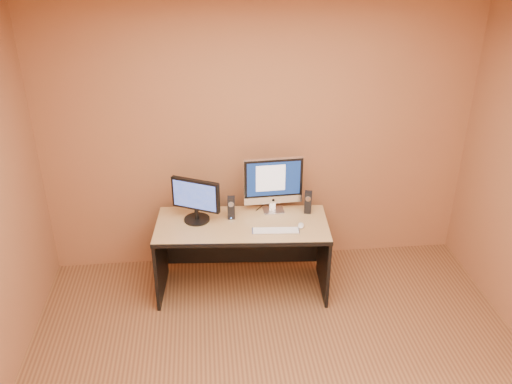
% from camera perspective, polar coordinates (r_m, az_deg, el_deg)
% --- Properties ---
extents(walls, '(4.00, 4.00, 2.60)m').
position_cam_1_polar(walls, '(3.24, 4.15, -6.87)').
color(walls, '#905C3A').
rests_on(walls, ground).
extents(ceiling, '(4.00, 4.00, 0.00)m').
position_cam_1_polar(ceiling, '(2.74, 5.07, 16.33)').
color(ceiling, white).
rests_on(ceiling, walls).
extents(desk, '(1.56, 0.77, 0.70)m').
position_cam_1_polar(desk, '(4.95, -1.44, -6.88)').
color(desk, tan).
rests_on(desk, ground).
extents(imac, '(0.55, 0.22, 0.52)m').
position_cam_1_polar(imac, '(4.85, 1.88, 0.71)').
color(imac, silver).
rests_on(imac, desk).
extents(second_monitor, '(0.51, 0.41, 0.40)m').
position_cam_1_polar(second_monitor, '(4.75, -6.34, -0.89)').
color(second_monitor, black).
rests_on(second_monitor, desk).
extents(speaker_left, '(0.07, 0.07, 0.21)m').
position_cam_1_polar(speaker_left, '(4.81, -2.63, -1.66)').
color(speaker_left, black).
rests_on(speaker_left, desk).
extents(speaker_right, '(0.08, 0.08, 0.21)m').
position_cam_1_polar(speaker_right, '(4.92, 5.50, -1.07)').
color(speaker_right, black).
rests_on(speaker_right, desk).
extents(keyboard, '(0.41, 0.14, 0.02)m').
position_cam_1_polar(keyboard, '(4.65, 2.09, -4.10)').
color(keyboard, silver).
rests_on(keyboard, desk).
extents(mouse, '(0.07, 0.10, 0.03)m').
position_cam_1_polar(mouse, '(4.72, 4.75, -3.52)').
color(mouse, silver).
rests_on(mouse, desk).
extents(cable_a, '(0.09, 0.19, 0.01)m').
position_cam_1_polar(cable_a, '(5.02, 1.56, -1.64)').
color(cable_a, black).
rests_on(cable_a, desk).
extents(cable_b, '(0.11, 0.14, 0.01)m').
position_cam_1_polar(cable_b, '(5.03, 0.52, -1.57)').
color(cable_b, black).
rests_on(cable_b, desk).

